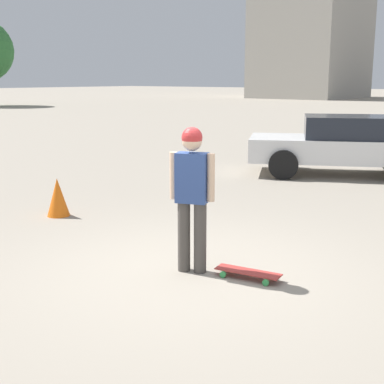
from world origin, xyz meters
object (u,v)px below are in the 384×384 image
object	(u,v)px
skateboard	(248,273)
traffic_cone	(58,197)
car_parked_near	(342,144)
person	(192,189)

from	to	relation	value
skateboard	traffic_cone	xyz separation A→B (m)	(4.06, -0.45, 0.25)
skateboard	car_parked_near	distance (m)	7.44
traffic_cone	car_parked_near	bearing A→B (deg)	-107.57
person	traffic_cone	xyz separation A→B (m)	(3.41, -0.67, -0.69)
skateboard	car_parked_near	xyz separation A→B (m)	(1.94, -7.15, 0.66)
skateboard	traffic_cone	world-z (taller)	traffic_cone
person	car_parked_near	size ratio (longest dim) A/B	0.38
person	skateboard	distance (m)	1.17
person	car_parked_near	distance (m)	7.48
skateboard	car_parked_near	bearing A→B (deg)	-84.82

